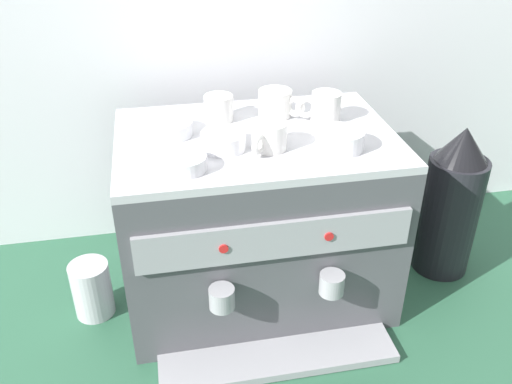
# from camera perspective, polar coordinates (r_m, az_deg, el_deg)

# --- Properties ---
(ground_plane) EXTENTS (4.00, 4.00, 0.00)m
(ground_plane) POSITION_cam_1_polar(r_m,az_deg,el_deg) (1.53, 0.00, -9.68)
(ground_plane) COLOR #28563D
(tiled_backsplash_wall) EXTENTS (2.80, 0.03, 0.97)m
(tiled_backsplash_wall) POSITION_cam_1_polar(r_m,az_deg,el_deg) (1.58, -2.42, 12.13)
(tiled_backsplash_wall) COLOR silver
(tiled_backsplash_wall) RESTS_ON ground_plane
(espresso_machine) EXTENTS (0.64, 0.55, 0.45)m
(espresso_machine) POSITION_cam_1_polar(r_m,az_deg,el_deg) (1.39, 0.03, -2.73)
(espresso_machine) COLOR #4C4C51
(espresso_machine) RESTS_ON ground_plane
(ceramic_cup_0) EXTENTS (0.11, 0.07, 0.07)m
(ceramic_cup_0) POSITION_cam_1_polar(r_m,az_deg,el_deg) (1.35, 7.08, 8.73)
(ceramic_cup_0) COLOR white
(ceramic_cup_0) RESTS_ON espresso_machine
(ceramic_cup_1) EXTENTS (0.08, 0.09, 0.06)m
(ceramic_cup_1) POSITION_cam_1_polar(r_m,az_deg,el_deg) (1.35, -3.80, 8.72)
(ceramic_cup_1) COLOR white
(ceramic_cup_1) RESTS_ON espresso_machine
(ceramic_cup_2) EXTENTS (0.09, 0.10, 0.06)m
(ceramic_cup_2) POSITION_cam_1_polar(r_m,az_deg,el_deg) (1.20, 1.31, 5.78)
(ceramic_cup_2) COLOR white
(ceramic_cup_2) RESTS_ON espresso_machine
(ceramic_cup_3) EXTENTS (0.11, 0.09, 0.07)m
(ceramic_cup_3) POSITION_cam_1_polar(r_m,az_deg,el_deg) (1.37, 2.16, 9.16)
(ceramic_cup_3) COLOR white
(ceramic_cup_3) RESTS_ON espresso_machine
(ceramic_bowl_0) EXTENTS (0.11, 0.11, 0.03)m
(ceramic_bowl_0) POSITION_cam_1_polar(r_m,az_deg,el_deg) (1.29, -9.05, 6.55)
(ceramic_bowl_0) COLOR white
(ceramic_bowl_0) RESTS_ON espresso_machine
(ceramic_bowl_1) EXTENTS (0.10, 0.10, 0.04)m
(ceramic_bowl_1) POSITION_cam_1_polar(r_m,az_deg,el_deg) (1.22, 8.85, 5.32)
(ceramic_bowl_1) COLOR white
(ceramic_bowl_1) RESTS_ON espresso_machine
(ceramic_bowl_2) EXTENTS (0.10, 0.10, 0.04)m
(ceramic_bowl_2) POSITION_cam_1_polar(r_m,az_deg,el_deg) (1.21, -3.42, 5.28)
(ceramic_bowl_2) COLOR white
(ceramic_bowl_2) RESTS_ON espresso_machine
(ceramic_bowl_3) EXTENTS (0.09, 0.09, 0.03)m
(ceramic_bowl_3) POSITION_cam_1_polar(r_m,az_deg,el_deg) (1.13, -7.44, 2.96)
(ceramic_bowl_3) COLOR white
(ceramic_bowl_3) RESTS_ON espresso_machine
(coffee_grinder) EXTENTS (0.15, 0.15, 0.43)m
(coffee_grinder) POSITION_cam_1_polar(r_m,az_deg,el_deg) (1.57, 19.54, -1.21)
(coffee_grinder) COLOR black
(coffee_grinder) RESTS_ON ground_plane
(milk_pitcher) EXTENTS (0.10, 0.10, 0.15)m
(milk_pitcher) POSITION_cam_1_polar(r_m,az_deg,el_deg) (1.46, -16.63, -9.62)
(milk_pitcher) COLOR #B7B7BC
(milk_pitcher) RESTS_ON ground_plane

